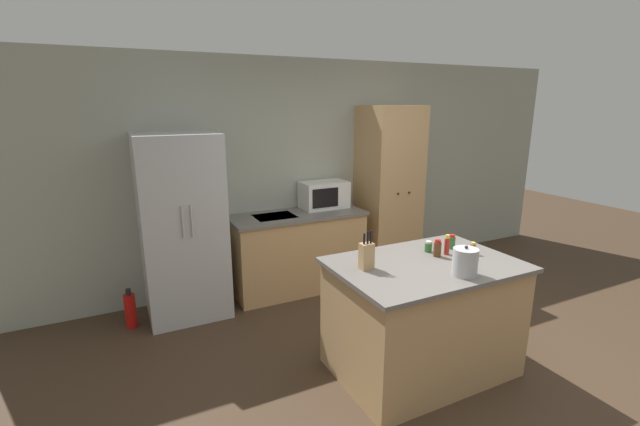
{
  "coord_description": "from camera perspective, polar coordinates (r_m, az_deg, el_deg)",
  "views": [
    {
      "loc": [
        -2.32,
        -2.27,
        2.11
      ],
      "look_at": [
        -0.51,
        1.4,
        1.05
      ],
      "focal_mm": 24.0,
      "sensor_mm": 36.0,
      "label": 1
    }
  ],
  "objects": [
    {
      "name": "spice_bottle_short_red",
      "position": [
        3.6,
        16.57,
        -4.14
      ],
      "size": [
        0.04,
        0.04,
        0.16
      ],
      "color": "#B2281E",
      "rests_on": "kitchen_island"
    },
    {
      "name": "spice_bottle_green_herb",
      "position": [
        3.68,
        19.71,
        -4.48
      ],
      "size": [
        0.04,
        0.04,
        0.1
      ],
      "color": "#B2281E",
      "rests_on": "kitchen_island"
    },
    {
      "name": "spice_bottle_amber_oil",
      "position": [
        3.54,
        15.38,
        -4.59
      ],
      "size": [
        0.06,
        0.06,
        0.14
      ],
      "color": "#563319",
      "rests_on": "kitchen_island"
    },
    {
      "name": "microwave",
      "position": [
        5.03,
        0.54,
        2.46
      ],
      "size": [
        0.54,
        0.33,
        0.31
      ],
      "color": "white",
      "rests_on": "back_counter"
    },
    {
      "name": "fire_extinguisher",
      "position": [
        4.59,
        -23.95,
        -11.77
      ],
      "size": [
        0.1,
        0.1,
        0.4
      ],
      "color": "red",
      "rests_on": "ground_plane"
    },
    {
      "name": "wall_back",
      "position": [
        5.22,
        0.46,
        5.56
      ],
      "size": [
        7.2,
        0.06,
        2.6
      ],
      "color": "#9EA393",
      "rests_on": "ground_plane"
    },
    {
      "name": "kettle",
      "position": [
        3.21,
        18.78,
        -6.19
      ],
      "size": [
        0.18,
        0.18,
        0.22
      ],
      "color": "#B2B5B7",
      "rests_on": "kitchen_island"
    },
    {
      "name": "knife_block",
      "position": [
        3.17,
        6.22,
        -5.63
      ],
      "size": [
        0.1,
        0.08,
        0.29
      ],
      "color": "tan",
      "rests_on": "kitchen_island"
    },
    {
      "name": "refrigerator",
      "position": [
        4.44,
        -17.87,
        -1.8
      ],
      "size": [
        0.78,
        0.7,
        1.83
      ],
      "color": "#B7BABC",
      "rests_on": "ground_plane"
    },
    {
      "name": "back_counter",
      "position": [
        4.94,
        -3.0,
        -5.11
      ],
      "size": [
        1.53,
        0.63,
        0.9
      ],
      "color": "tan",
      "rests_on": "ground_plane"
    },
    {
      "name": "ground_plane",
      "position": [
        3.87,
        17.07,
        -19.21
      ],
      "size": [
        14.0,
        14.0,
        0.0
      ],
      "primitive_type": "plane",
      "color": "#423021"
    },
    {
      "name": "spice_bottle_tall_dark",
      "position": [
        3.76,
        17.16,
        -3.72
      ],
      "size": [
        0.06,
        0.06,
        0.12
      ],
      "color": "#337033",
      "rests_on": "kitchen_island"
    },
    {
      "name": "kitchen_island",
      "position": [
        3.59,
        13.46,
        -13.29
      ],
      "size": [
        1.42,
        0.97,
        0.92
      ],
      "color": "tan",
      "rests_on": "ground_plane"
    },
    {
      "name": "spice_bottle_pale_salt",
      "position": [
        3.64,
        14.24,
        -4.38
      ],
      "size": [
        0.06,
        0.06,
        0.09
      ],
      "color": "#337033",
      "rests_on": "kitchen_island"
    },
    {
      "name": "pantry_cabinet",
      "position": [
        5.36,
        9.09,
        2.81
      ],
      "size": [
        0.66,
        0.62,
        2.08
      ],
      "color": "tan",
      "rests_on": "ground_plane"
    }
  ]
}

